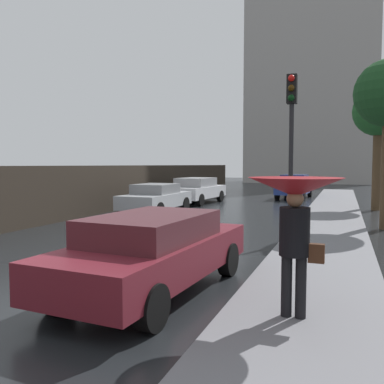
{
  "coord_description": "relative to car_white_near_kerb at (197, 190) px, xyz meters",
  "views": [
    {
      "loc": [
        5.52,
        -4.34,
        2.11
      ],
      "look_at": [
        1.42,
        6.64,
        1.32
      ],
      "focal_mm": 38.21,
      "sensor_mm": 36.0,
      "label": 1
    }
  ],
  "objects": [
    {
      "name": "car_white_near_kerb",
      "position": [
        0.0,
        0.0,
        0.0
      ],
      "size": [
        2.12,
        4.43,
        1.39
      ],
      "rotation": [
        0.0,
        0.0,
        3.07
      ],
      "color": "silver",
      "rests_on": "ground"
    },
    {
      "name": "street_tree_near",
      "position": [
        8.89,
        -0.29,
        3.68
      ],
      "size": [
        2.24,
        2.24,
        5.65
      ],
      "color": "#4C3823",
      "rests_on": "ground"
    },
    {
      "name": "pedestrian_with_umbrella_near",
      "position": [
        6.94,
        -15.53,
        0.88
      ],
      "size": [
        1.19,
        1.19,
        1.8
      ],
      "rotation": [
        0.0,
        0.0,
        -0.02
      ],
      "color": "black",
      "rests_on": "sidewalk_strip"
    },
    {
      "name": "sidewalk_strip",
      "position": [
        7.09,
        -16.48,
        -0.67
      ],
      "size": [
        2.2,
        60.0,
        0.14
      ],
      "primitive_type": "cube",
      "color": "slate",
      "rests_on": "ground"
    },
    {
      "name": "car_blue_far_lane",
      "position": [
        4.61,
        5.19,
        0.03
      ],
      "size": [
        1.91,
        4.61,
        1.48
      ],
      "rotation": [
        0.0,
        0.0,
        -0.05
      ],
      "color": "navy",
      "rests_on": "ground"
    },
    {
      "name": "car_silver_far_ahead",
      "position": [
        0.05,
        -5.23,
        -0.05
      ],
      "size": [
        1.84,
        3.99,
        1.29
      ],
      "rotation": [
        0.0,
        0.0,
        3.12
      ],
      "color": "#B2B5BA",
      "rests_on": "ground"
    },
    {
      "name": "distant_tower",
      "position": [
        3.79,
        29.33,
        15.97
      ],
      "size": [
        14.76,
        8.69,
        38.31
      ],
      "color": "#9E9993",
      "rests_on": "ground"
    },
    {
      "name": "car_maroon_mid_road",
      "position": [
        4.6,
        -14.81,
        -0.04
      ],
      "size": [
        2.03,
        4.47,
        1.29
      ],
      "rotation": [
        0.0,
        0.0,
        -0.07
      ],
      "color": "maroon",
      "rests_on": "ground"
    },
    {
      "name": "traffic_light",
      "position": [
        6.18,
        -9.81,
        2.39
      ],
      "size": [
        0.26,
        0.39,
        4.31
      ],
      "color": "black",
      "rests_on": "sidewalk_strip"
    }
  ]
}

